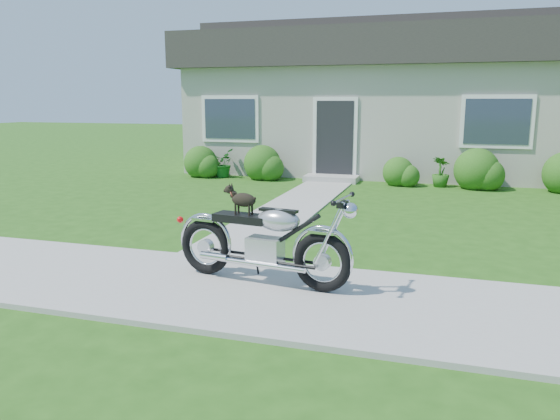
% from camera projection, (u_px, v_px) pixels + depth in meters
% --- Properties ---
extents(ground, '(80.00, 80.00, 0.00)m').
position_uv_depth(ground, '(302.00, 298.00, 5.90)').
color(ground, '#235114').
rests_on(ground, ground).
extents(sidewalk, '(24.00, 2.20, 0.04)m').
position_uv_depth(sidewalk, '(302.00, 296.00, 5.90)').
color(sidewalk, '#9E9B93').
rests_on(sidewalk, ground).
extents(walkway, '(1.20, 8.00, 0.03)m').
position_uv_depth(walkway, '(294.00, 206.00, 11.02)').
color(walkway, '#9E9B93').
rests_on(walkway, ground).
extents(house, '(12.60, 7.03, 4.50)m').
position_uv_depth(house, '(403.00, 99.00, 16.72)').
color(house, beige).
rests_on(house, ground).
extents(shrub_row, '(10.25, 1.07, 1.07)m').
position_uv_depth(shrub_row, '(383.00, 168.00, 13.82)').
color(shrub_row, '#295A17').
rests_on(shrub_row, ground).
extents(potted_plant_left, '(0.78, 0.84, 0.79)m').
position_uv_depth(potted_plant_left, '(222.00, 163.00, 15.17)').
color(potted_plant_left, '#155216').
rests_on(potted_plant_left, ground).
extents(potted_plant_right, '(0.58, 0.58, 0.75)m').
position_uv_depth(potted_plant_right, '(441.00, 172.00, 13.47)').
color(potted_plant_right, '#2A621B').
rests_on(potted_plant_right, ground).
extents(motorcycle_with_dog, '(2.22, 0.65, 1.11)m').
position_uv_depth(motorcycle_with_dog, '(265.00, 241.00, 6.19)').
color(motorcycle_with_dog, black).
rests_on(motorcycle_with_dog, sidewalk).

